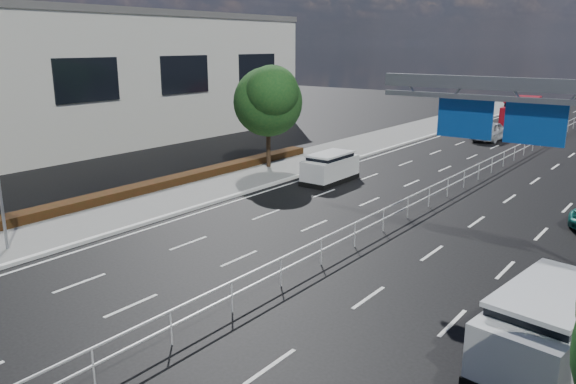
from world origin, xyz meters
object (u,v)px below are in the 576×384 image
Objects in this scene: white_minivan at (330,168)px; red_bus at (522,113)px; silver_minivan at (549,328)px; near_car_silver at (491,131)px; near_car_dark at (541,108)px; overhead_gantry at (559,117)px.

red_bus reaches higher than white_minivan.
red_bus reaches higher than silver_minivan.
near_car_dark is at bearing -81.94° from near_car_silver.
near_car_silver is 1.01× the size of near_car_dark.
overhead_gantry reaches higher than near_car_silver.
overhead_gantry is 1.95× the size of silver_minivan.
near_car_dark is (-1.37, 12.91, -0.73)m from red_bus.
near_car_silver is at bearing -96.52° from red_bus.
red_bus is 8.38m from near_car_silver.
silver_minivan reaches higher than near_car_silver.
silver_minivan is (12.28, -42.06, -0.49)m from red_bus.
white_minivan is 0.83× the size of near_car_silver.
near_car_dark is (-12.09, 49.22, -4.82)m from overhead_gantry.
overhead_gantry is 1.03× the size of red_bus.
overhead_gantry is at bearing 115.90° from near_car_silver.
overhead_gantry is 2.56× the size of white_minivan.
near_car_silver is (2.70, 20.63, -0.03)m from white_minivan.
red_bus is (-10.72, 36.31, -4.09)m from overhead_gantry.
silver_minivan is (12.40, -33.71, 0.20)m from near_car_silver.
white_minivan is 0.40× the size of red_bus.
near_car_dark is at bearing 103.80° from overhead_gantry.
red_bus is at bearing 83.79° from white_minivan.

